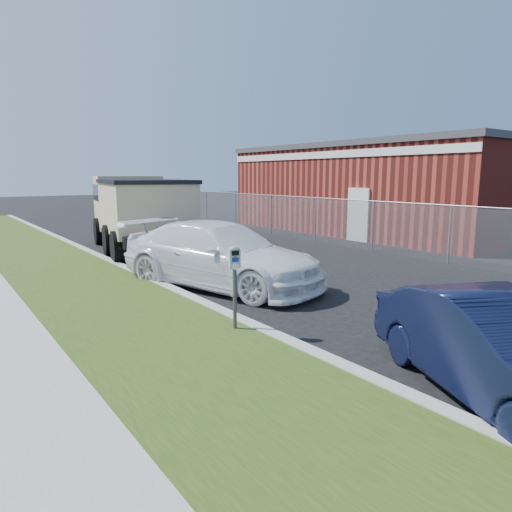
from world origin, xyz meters
TOP-DOWN VIEW (x-y plane):
  - ground at (0.00, 0.00)m, footprint 120.00×120.00m
  - streetside at (-5.57, 2.00)m, footprint 6.12×50.00m
  - chainlink_fence at (6.00, 7.00)m, footprint 0.06×30.06m
  - brick_building at (12.00, 8.00)m, footprint 9.20×14.20m
  - parking_meter at (-2.96, -0.54)m, footprint 0.23×0.19m
  - white_wagon at (-1.31, 2.74)m, footprint 3.81×5.85m
  - navy_sedan at (-1.64, -4.32)m, footprint 2.90×4.14m
  - dump_truck at (-0.70, 9.30)m, footprint 3.79×7.19m

SIDE VIEW (x-z plane):
  - ground at x=0.00m, z-range 0.00..0.00m
  - streetside at x=-5.57m, z-range -0.01..0.14m
  - navy_sedan at x=-1.64m, z-range 0.00..1.30m
  - white_wagon at x=-1.31m, z-range 0.00..1.58m
  - parking_meter at x=-2.96m, z-range 0.45..1.87m
  - chainlink_fence at x=6.00m, z-range -13.74..16.26m
  - dump_truck at x=-0.70m, z-range 0.17..2.85m
  - brick_building at x=12.00m, z-range 0.04..4.21m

